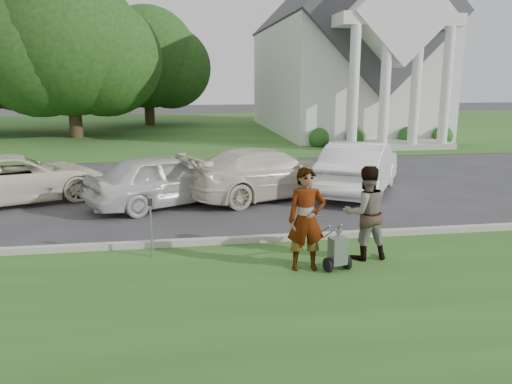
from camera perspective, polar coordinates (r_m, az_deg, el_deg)
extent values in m
plane|color=#333335|center=(10.57, 1.81, -6.67)|extent=(120.00, 120.00, 0.00)
cube|color=#2D531C|center=(7.87, 5.97, -13.84)|extent=(80.00, 7.00, 0.01)
cube|color=#2D531C|center=(37.00, -5.99, 7.32)|extent=(80.00, 30.00, 0.01)
cube|color=#9E9E93|center=(11.05, 1.29, -5.36)|extent=(80.00, 0.18, 0.15)
cube|color=white|center=(35.49, 9.18, 12.64)|extent=(9.00, 16.00, 7.00)
cube|color=#38383D|center=(35.66, 9.39, 18.27)|extent=(9.19, 17.00, 9.19)
cube|color=#9E9E93|center=(27.09, 14.92, 5.25)|extent=(6.20, 2.60, 0.30)
cylinder|color=white|center=(25.06, 11.09, 11.41)|extent=(0.50, 0.50, 6.00)
cylinder|color=white|center=(25.65, 14.52, 11.27)|extent=(0.50, 0.50, 6.00)
cylinder|color=white|center=(26.32, 17.79, 11.10)|extent=(0.50, 0.50, 6.00)
cylinder|color=white|center=(27.06, 20.88, 10.91)|extent=(0.50, 0.50, 6.00)
cube|color=white|center=(26.84, 15.89, 18.31)|extent=(6.20, 2.00, 0.60)
cube|color=white|center=(26.87, 15.93, 18.95)|extent=(5.09, 2.20, 5.09)
sphere|color=#1E4C19|center=(26.70, 7.24, 6.13)|extent=(1.10, 1.10, 1.10)
sphere|color=#1E4C19|center=(27.32, 11.30, 6.13)|extent=(1.10, 1.10, 1.10)
sphere|color=#1E4C19|center=(28.49, 17.01, 6.09)|extent=(1.10, 1.10, 1.10)
sphere|color=#1E4C19|center=(29.41, 20.54, 6.03)|extent=(1.10, 1.10, 1.10)
cylinder|color=#332316|center=(32.43, -20.00, 8.68)|extent=(0.76, 0.76, 3.20)
sphere|color=#1C3B12|center=(32.43, -20.54, 15.57)|extent=(8.40, 8.40, 8.40)
sphere|color=#1C3B12|center=(32.38, -16.94, 14.33)|extent=(6.89, 6.89, 6.89)
sphere|color=#1C3B12|center=(32.47, -23.55, 14.21)|extent=(7.22, 7.22, 7.22)
sphere|color=#1C3B12|center=(36.54, -25.70, 14.27)|extent=(7.54, 7.54, 7.54)
cylinder|color=#332316|center=(39.89, -12.10, 9.66)|extent=(0.76, 0.76, 3.00)
sphere|color=#1C3B12|center=(39.87, -12.35, 14.81)|extent=(7.60, 7.60, 7.60)
sphere|color=#1C3B12|center=(40.09, -9.76, 13.82)|extent=(6.23, 6.23, 6.23)
sphere|color=#1C3B12|center=(39.67, -14.59, 13.88)|extent=(6.54, 6.54, 6.54)
cylinder|color=black|center=(9.47, 8.22, -8.27)|extent=(0.13, 0.29, 0.28)
cylinder|color=black|center=(9.67, 10.32, -7.89)|extent=(0.13, 0.29, 0.28)
cylinder|color=#2D2D33|center=(9.57, 9.28, -8.08)|extent=(0.46, 0.14, 0.03)
cube|color=gray|center=(9.48, 9.34, -6.64)|extent=(0.36, 0.32, 0.51)
cone|color=gray|center=(9.37, 9.41, -4.68)|extent=(0.19, 0.19, 0.15)
cylinder|color=#2D2D33|center=(9.35, 9.43, -4.25)|extent=(0.04, 0.04, 0.06)
cylinder|color=gray|center=(9.71, 7.34, -4.68)|extent=(0.19, 0.67, 0.49)
cylinder|color=gray|center=(9.83, 8.66, -4.49)|extent=(0.19, 0.67, 0.49)
cylinder|color=gray|center=(9.98, 7.07, -2.78)|extent=(0.29, 0.10, 0.03)
imported|color=#999999|center=(9.28, 5.77, -3.24)|extent=(0.73, 0.50, 1.93)
imported|color=#999999|center=(10.05, 12.39, -2.41)|extent=(0.94, 0.75, 1.87)
cylinder|color=gray|center=(10.21, -11.88, -4.45)|extent=(0.04, 0.04, 1.09)
cube|color=#2D2D33|center=(10.05, -12.04, -1.10)|extent=(0.09, 0.06, 0.16)
cylinder|color=gray|center=(10.03, -12.06, -0.64)|extent=(0.08, 0.08, 0.03)
imported|color=#EEE8CA|center=(16.05, -25.61, 1.42)|extent=(5.53, 4.09, 1.40)
imported|color=silver|center=(14.30, -10.34, 1.43)|extent=(4.72, 3.57, 1.50)
imported|color=beige|center=(15.03, 1.21, 2.19)|extent=(5.57, 3.95, 1.50)
imported|color=white|center=(15.99, 11.75, 2.80)|extent=(4.02, 5.12, 1.63)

